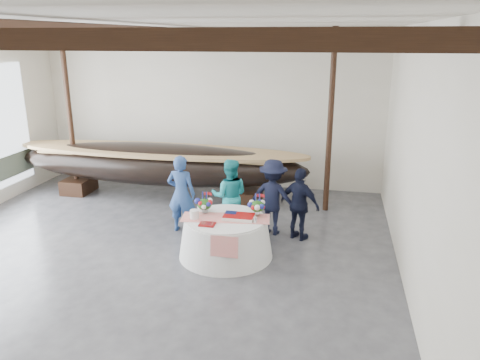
# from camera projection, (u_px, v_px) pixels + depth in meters

# --- Properties ---
(floor) EXTENTS (10.00, 12.00, 0.01)m
(floor) POSITION_uv_depth(u_px,v_px,m) (125.00, 278.00, 8.64)
(floor) COLOR #3D3D42
(floor) RESTS_ON ground
(wall_back) EXTENTS (10.00, 0.02, 4.50)m
(wall_back) POSITION_uv_depth(u_px,v_px,m) (209.00, 109.00, 13.59)
(wall_back) COLOR silver
(wall_back) RESTS_ON ground
(wall_right) EXTENTS (0.02, 12.00, 4.50)m
(wall_right) POSITION_uv_depth(u_px,v_px,m) (425.00, 177.00, 7.00)
(wall_right) COLOR silver
(wall_right) RESTS_ON ground
(ceiling) EXTENTS (10.00, 12.00, 0.01)m
(ceiling) POSITION_uv_depth(u_px,v_px,m) (105.00, 21.00, 7.32)
(ceiling) COLOR white
(ceiling) RESTS_ON wall_back
(pavilion_structure) EXTENTS (9.80, 11.76, 4.50)m
(pavilion_structure) POSITION_uv_depth(u_px,v_px,m) (128.00, 52.00, 8.18)
(pavilion_structure) COLOR black
(pavilion_structure) RESTS_ON ground
(longboat_display) EXTENTS (8.15, 1.63, 1.53)m
(longboat_display) POSITION_uv_depth(u_px,v_px,m) (158.00, 164.00, 12.63)
(longboat_display) COLOR black
(longboat_display) RESTS_ON ground
(banquet_table) EXTENTS (1.89, 1.89, 0.81)m
(banquet_table) POSITION_uv_depth(u_px,v_px,m) (226.00, 237.00, 9.42)
(banquet_table) COLOR white
(banquet_table) RESTS_ON ground
(tabletop_items) EXTENTS (1.81, 0.95, 0.40)m
(tabletop_items) POSITION_uv_depth(u_px,v_px,m) (228.00, 209.00, 9.38)
(tabletop_items) COLOR red
(tabletop_items) RESTS_ON banquet_table
(guest_woman_blue) EXTENTS (0.67, 0.45, 1.78)m
(guest_woman_blue) POSITION_uv_depth(u_px,v_px,m) (181.00, 194.00, 10.48)
(guest_woman_blue) COLOR navy
(guest_woman_blue) RESTS_ON ground
(guest_woman_teal) EXTENTS (0.91, 0.76, 1.70)m
(guest_woman_teal) POSITION_uv_depth(u_px,v_px,m) (230.00, 196.00, 10.46)
(guest_woman_teal) COLOR teal
(guest_woman_teal) RESTS_ON ground
(guest_man_left) EXTENTS (1.19, 0.80, 1.72)m
(guest_man_left) POSITION_uv_depth(u_px,v_px,m) (273.00, 197.00, 10.37)
(guest_man_left) COLOR black
(guest_man_left) RESTS_ON ground
(guest_man_right) EXTENTS (1.02, 0.78, 1.61)m
(guest_man_right) POSITION_uv_depth(u_px,v_px,m) (300.00, 204.00, 10.08)
(guest_man_right) COLOR black
(guest_man_right) RESTS_ON ground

